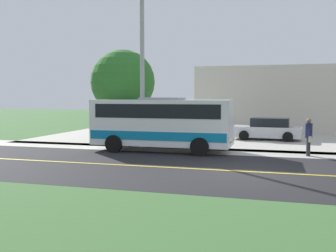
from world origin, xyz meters
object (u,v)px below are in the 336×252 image
shuttle_bus_front (162,122)px  street_light_pole (141,65)px  commercial_building (328,99)px  pedestrian_with_bags (309,136)px  tree_curbside (123,82)px  parked_car_near (268,129)px

shuttle_bus_front → street_light_pole: 3.29m
street_light_pole → commercial_building: street_light_pole is taller
pedestrian_with_bags → tree_curbside: (-2.61, -10.65, 2.76)m
parked_car_near → commercial_building: bearing=154.3°
shuttle_bus_front → commercial_building: (-16.90, 9.96, 1.11)m
pedestrian_with_bags → commercial_building: commercial_building is taller
parked_car_near → shuttle_bus_front: bearing=-36.6°
shuttle_bus_front → commercial_building: bearing=149.5°
shuttle_bus_front → pedestrian_with_bags: bearing=92.3°
parked_car_near → pedestrian_with_bags: bearing=17.1°
street_light_pole → commercial_building: (-16.52, 11.24, -1.90)m
street_light_pole → parked_car_near: bearing=135.6°
shuttle_bus_front → tree_curbside: (-2.90, -3.40, 2.20)m
parked_car_near → tree_curbside: size_ratio=0.79×
pedestrian_with_bags → shuttle_bus_front: bearing=-87.7°
shuttle_bus_front → commercial_building: 19.65m
pedestrian_with_bags → commercial_building: (-16.61, 2.72, 1.67)m
pedestrian_with_bags → tree_curbside: tree_curbside is taller
pedestrian_with_bags → parked_car_near: pedestrian_with_bags is taller
shuttle_bus_front → pedestrian_with_bags: shuttle_bus_front is taller
shuttle_bus_front → commercial_building: commercial_building is taller
commercial_building → parked_car_near: bearing=-25.7°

